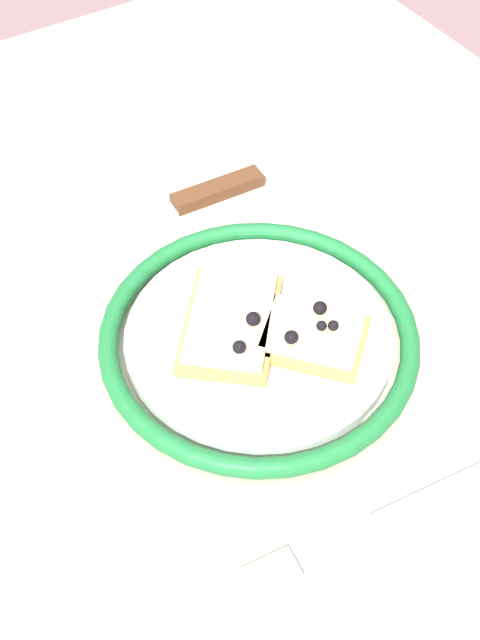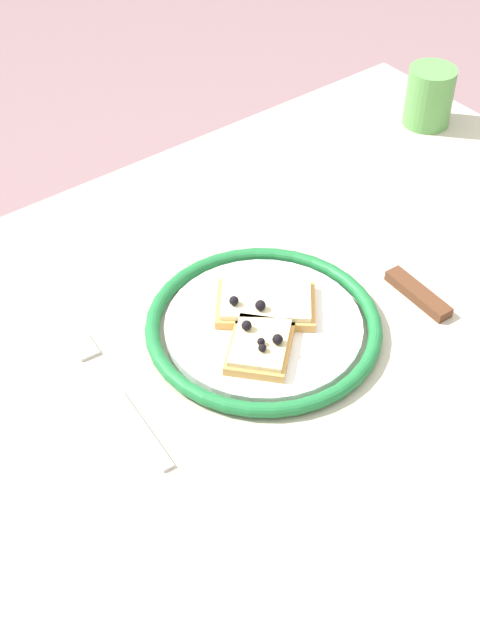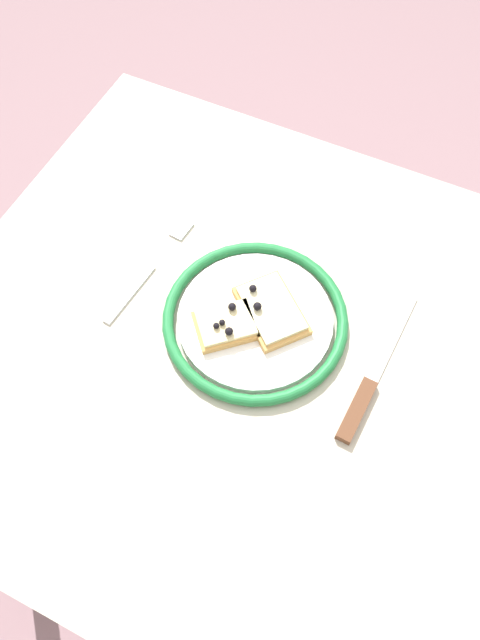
{
  "view_description": "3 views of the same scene",
  "coord_description": "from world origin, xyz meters",
  "px_view_note": "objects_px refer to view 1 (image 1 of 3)",
  "views": [
    {
      "loc": [
        -0.39,
        0.26,
        1.25
      ],
      "look_at": [
        -0.05,
        0.05,
        0.77
      ],
      "focal_mm": 46.27,
      "sensor_mm": 36.0,
      "label": 1
    },
    {
      "loc": [
        -0.48,
        -0.48,
        1.4
      ],
      "look_at": [
        -0.08,
        0.04,
        0.77
      ],
      "focal_mm": 49.13,
      "sensor_mm": 36.0,
      "label": 2
    },
    {
      "loc": [
        0.1,
        -0.34,
        1.47
      ],
      "look_at": [
        -0.07,
        0.02,
        0.75
      ],
      "focal_mm": 34.31,
      "sensor_mm": 36.0,
      "label": 3
    }
  ],
  "objects_px": {
    "pizza_slice_near": "(313,336)",
    "fork": "(376,523)",
    "dining_table": "(259,350)",
    "pizza_slice_far": "(231,323)",
    "plate": "(259,337)",
    "knife": "(186,202)"
  },
  "relations": [
    {
      "from": "pizza_slice_near",
      "to": "fork",
      "type": "xyz_separation_m",
      "value": [
        -0.14,
        0.05,
        -0.02
      ]
    },
    {
      "from": "pizza_slice_near",
      "to": "fork",
      "type": "distance_m",
      "value": 0.15
    },
    {
      "from": "dining_table",
      "to": "pizza_slice_near",
      "type": "bearing_deg",
      "value": 176.38
    },
    {
      "from": "dining_table",
      "to": "pizza_slice_far",
      "type": "relative_size",
      "value": 7.49
    },
    {
      "from": "fork",
      "to": "pizza_slice_far",
      "type": "bearing_deg",
      "value": 0.02
    },
    {
      "from": "plate",
      "to": "pizza_slice_far",
      "type": "xyz_separation_m",
      "value": [
        0.02,
        0.02,
        0.01
      ]
    },
    {
      "from": "plate",
      "to": "knife",
      "type": "bearing_deg",
      "value": -10.0
    },
    {
      "from": "dining_table",
      "to": "pizza_slice_near",
      "type": "height_order",
      "value": "pizza_slice_near"
    },
    {
      "from": "dining_table",
      "to": "pizza_slice_far",
      "type": "height_order",
      "value": "pizza_slice_far"
    },
    {
      "from": "pizza_slice_far",
      "to": "fork",
      "type": "xyz_separation_m",
      "value": [
        -0.19,
        -0.0,
        -0.02
      ]
    },
    {
      "from": "pizza_slice_near",
      "to": "knife",
      "type": "bearing_deg",
      "value": 0.02
    },
    {
      "from": "plate",
      "to": "fork",
      "type": "relative_size",
      "value": 1.26
    },
    {
      "from": "pizza_slice_far",
      "to": "fork",
      "type": "height_order",
      "value": "pizza_slice_far"
    },
    {
      "from": "fork",
      "to": "dining_table",
      "type": "bearing_deg",
      "value": -12.97
    },
    {
      "from": "dining_table",
      "to": "knife",
      "type": "height_order",
      "value": "knife"
    },
    {
      "from": "dining_table",
      "to": "pizza_slice_near",
      "type": "xyz_separation_m",
      "value": [
        -0.08,
        0.01,
        0.11
      ]
    },
    {
      "from": "fork",
      "to": "pizza_slice_near",
      "type": "bearing_deg",
      "value": -17.99
    },
    {
      "from": "pizza_slice_far",
      "to": "knife",
      "type": "xyz_separation_m",
      "value": [
        0.16,
        -0.05,
        -0.02
      ]
    },
    {
      "from": "plate",
      "to": "pizza_slice_near",
      "type": "distance_m",
      "value": 0.04
    },
    {
      "from": "dining_table",
      "to": "fork",
      "type": "relative_size",
      "value": 4.73
    },
    {
      "from": "pizza_slice_far",
      "to": "knife",
      "type": "relative_size",
      "value": 0.53
    },
    {
      "from": "pizza_slice_near",
      "to": "plate",
      "type": "bearing_deg",
      "value": 46.22
    }
  ]
}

